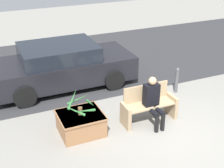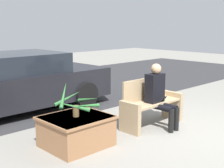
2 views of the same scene
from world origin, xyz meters
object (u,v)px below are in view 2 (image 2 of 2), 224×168
object	(u,v)px
person_seated	(159,93)
planter_box	(76,130)
parked_car	(16,83)
potted_plant	(76,102)
bench	(151,104)
bollard_post	(158,87)

from	to	relation	value
person_seated	planter_box	xyz separation A→B (m)	(-1.76, 0.33, -0.42)
parked_car	person_seated	bearing A→B (deg)	-64.21
person_seated	potted_plant	bearing A→B (deg)	169.51
planter_box	parked_car	distance (m)	2.72
person_seated	parked_car	xyz separation A→B (m)	(-1.45, 3.01, -0.02)
planter_box	parked_car	xyz separation A→B (m)	(0.31, 2.67, 0.40)
potted_plant	bench	bearing A→B (deg)	-4.58
bollard_post	person_seated	bearing A→B (deg)	-141.89
planter_box	bollard_post	world-z (taller)	bollard_post
bench	bollard_post	distance (m)	1.85
bench	parked_car	size ratio (longest dim) A/B	0.33
person_seated	potted_plant	world-z (taller)	person_seated
planter_box	parked_car	bearing A→B (deg)	83.49
bench	planter_box	world-z (taller)	bench
planter_box	potted_plant	world-z (taller)	potted_plant
parked_car	bollard_post	world-z (taller)	parked_car
bench	planter_box	distance (m)	1.76
bench	potted_plant	xyz separation A→B (m)	(-1.75, 0.14, 0.32)
bench	parked_car	bearing A→B (deg)	117.13
bench	planter_box	xyz separation A→B (m)	(-1.75, 0.15, -0.16)
person_seated	potted_plant	size ratio (longest dim) A/B	1.78
person_seated	parked_car	world-z (taller)	parked_car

